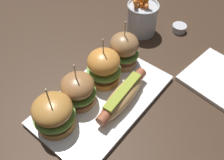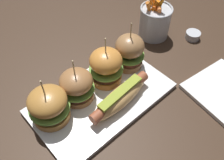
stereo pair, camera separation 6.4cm
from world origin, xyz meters
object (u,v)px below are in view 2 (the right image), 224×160
object	(u,v)px
slider_far_left	(49,106)
fries_bucket	(155,21)
sauce_ramekin	(193,35)
slider_far_right	(129,51)
slider_center_left	(77,86)
slider_center_right	(106,66)
platter_main	(102,98)
hot_dog	(120,97)

from	to	relation	value
slider_far_left	fries_bucket	size ratio (longest dim) A/B	0.93
fries_bucket	slider_far_left	bearing A→B (deg)	-172.65
sauce_ramekin	slider_far_right	bearing A→B (deg)	169.83
slider_center_left	fries_bucket	xyz separation A→B (m)	(0.36, 0.05, -0.00)
slider_center_right	slider_center_left	bearing A→B (deg)	177.88
platter_main	fries_bucket	bearing A→B (deg)	16.80
hot_dog	slider_center_right	size ratio (longest dim) A/B	1.33
fries_bucket	slider_center_right	bearing A→B (deg)	-168.06
slider_far_right	sauce_ramekin	size ratio (longest dim) A/B	3.04
platter_main	slider_center_left	bearing A→B (deg)	136.70
slider_center_left	sauce_ramekin	world-z (taller)	slider_center_left
hot_dog	slider_far_right	size ratio (longest dim) A/B	1.32
slider_far_right	platter_main	bearing A→B (deg)	-164.55
platter_main	sauce_ramekin	distance (m)	0.40
platter_main	slider_center_left	distance (m)	0.08
platter_main	sauce_ramekin	size ratio (longest dim) A/B	7.56
hot_dog	sauce_ramekin	bearing A→B (deg)	5.75
platter_main	hot_dog	size ratio (longest dim) A/B	1.87
slider_center_right	sauce_ramekin	xyz separation A→B (m)	(0.35, -0.05, -0.05)
slider_center_right	fries_bucket	bearing A→B (deg)	11.94
slider_center_right	slider_far_right	xyz separation A→B (m)	(0.09, -0.00, 0.00)
slider_center_left	sauce_ramekin	size ratio (longest dim) A/B	2.73
slider_far_left	slider_far_right	world-z (taller)	slider_far_right
platter_main	slider_far_right	bearing A→B (deg)	15.45
platter_main	slider_center_right	world-z (taller)	slider_center_right
hot_dog	slider_far_right	bearing A→B (deg)	36.27
fries_bucket	platter_main	bearing A→B (deg)	-163.20
slider_far_left	slider_far_right	xyz separation A→B (m)	(0.27, 0.00, 0.01)
hot_dog	slider_far_right	distance (m)	0.15
slider_far_right	slider_far_left	bearing A→B (deg)	-179.75
slider_far_left	slider_center_right	bearing A→B (deg)	0.60
slider_far_left	slider_center_left	bearing A→B (deg)	3.61
slider_center_left	slider_center_right	world-z (taller)	slider_center_right
slider_far_left	fries_bucket	distance (m)	0.45
platter_main	slider_far_left	size ratio (longest dim) A/B	2.72
slider_far_left	slider_far_right	distance (m)	0.27
slider_center_left	platter_main	bearing A→B (deg)	-43.30
slider_center_right	slider_far_right	world-z (taller)	same
slider_far_left	slider_center_right	size ratio (longest dim) A/B	0.92
slider_far_right	fries_bucket	xyz separation A→B (m)	(0.17, 0.06, -0.01)
fries_bucket	hot_dog	bearing A→B (deg)	-154.09
slider_far_left	fries_bucket	bearing A→B (deg)	7.35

